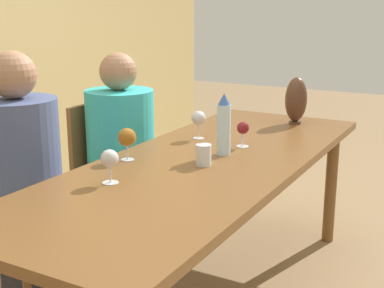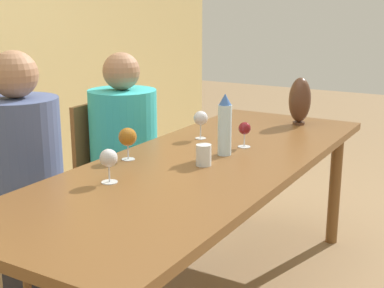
{
  "view_description": "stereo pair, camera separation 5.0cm",
  "coord_description": "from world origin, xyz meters",
  "px_view_note": "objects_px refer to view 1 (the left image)",
  "views": [
    {
      "loc": [
        -2.06,
        -1.09,
        1.43
      ],
      "look_at": [
        -0.12,
        0.0,
        0.85
      ],
      "focal_mm": 50.0,
      "sensor_mm": 36.0,
      "label": 1
    },
    {
      "loc": [
        -2.04,
        -1.13,
        1.43
      ],
      "look_at": [
        -0.12,
        0.0,
        0.85
      ],
      "focal_mm": 50.0,
      "sensor_mm": 36.0,
      "label": 2
    }
  ],
  "objects_px": {
    "wine_glass_2": "(110,159)",
    "person_near": "(24,181)",
    "water_bottle": "(224,125)",
    "water_tumbler": "(204,155)",
    "wine_glass_3": "(199,119)",
    "wine_glass_1": "(243,129)",
    "chair_near": "(14,215)",
    "vase": "(296,100)",
    "chair_far": "(112,173)",
    "wine_glass_0": "(127,138)",
    "person_far": "(123,151)"
  },
  "relations": [
    {
      "from": "wine_glass_2",
      "to": "person_near",
      "type": "xyz_separation_m",
      "value": [
        0.04,
        0.52,
        -0.19
      ]
    },
    {
      "from": "water_bottle",
      "to": "water_tumbler",
      "type": "distance_m",
      "value": 0.22
    },
    {
      "from": "wine_glass_3",
      "to": "wine_glass_1",
      "type": "bearing_deg",
      "value": -98.28
    },
    {
      "from": "chair_near",
      "to": "vase",
      "type": "bearing_deg",
      "value": -33.11
    },
    {
      "from": "wine_glass_3",
      "to": "wine_glass_2",
      "type": "bearing_deg",
      "value": -176.96
    },
    {
      "from": "person_near",
      "to": "chair_near",
      "type": "bearing_deg",
      "value": 90.0
    },
    {
      "from": "water_bottle",
      "to": "wine_glass_1",
      "type": "bearing_deg",
      "value": -6.78
    },
    {
      "from": "chair_far",
      "to": "person_near",
      "type": "xyz_separation_m",
      "value": [
        -0.75,
        -0.08,
        0.18
      ]
    },
    {
      "from": "water_tumbler",
      "to": "wine_glass_0",
      "type": "bearing_deg",
      "value": 105.66
    },
    {
      "from": "water_bottle",
      "to": "wine_glass_1",
      "type": "height_order",
      "value": "water_bottle"
    },
    {
      "from": "wine_glass_2",
      "to": "vase",
      "type": "bearing_deg",
      "value": -11.46
    },
    {
      "from": "water_bottle",
      "to": "chair_near",
      "type": "xyz_separation_m",
      "value": [
        -0.56,
        0.81,
        -0.41
      ]
    },
    {
      "from": "water_bottle",
      "to": "wine_glass_1",
      "type": "relative_size",
      "value": 2.3
    },
    {
      "from": "vase",
      "to": "wine_glass_0",
      "type": "relative_size",
      "value": 1.86
    },
    {
      "from": "wine_glass_1",
      "to": "person_near",
      "type": "bearing_deg",
      "value": 134.21
    },
    {
      "from": "water_tumbler",
      "to": "person_far",
      "type": "xyz_separation_m",
      "value": [
        0.39,
        0.73,
        -0.17
      ]
    },
    {
      "from": "vase",
      "to": "chair_far",
      "type": "bearing_deg",
      "value": 124.69
    },
    {
      "from": "water_tumbler",
      "to": "person_far",
      "type": "bearing_deg",
      "value": 61.73
    },
    {
      "from": "wine_glass_2",
      "to": "person_near",
      "type": "distance_m",
      "value": 0.56
    },
    {
      "from": "chair_far",
      "to": "person_near",
      "type": "height_order",
      "value": "person_near"
    },
    {
      "from": "vase",
      "to": "chair_far",
      "type": "xyz_separation_m",
      "value": [
        -0.61,
        0.89,
        -0.41
      ]
    },
    {
      "from": "wine_glass_3",
      "to": "person_near",
      "type": "relative_size",
      "value": 0.12
    },
    {
      "from": "chair_far",
      "to": "water_bottle",
      "type": "bearing_deg",
      "value": -103.31
    },
    {
      "from": "wine_glass_1",
      "to": "chair_near",
      "type": "relative_size",
      "value": 0.14
    },
    {
      "from": "water_bottle",
      "to": "wine_glass_3",
      "type": "distance_m",
      "value": 0.33
    },
    {
      "from": "water_bottle",
      "to": "water_tumbler",
      "type": "relative_size",
      "value": 3.08
    },
    {
      "from": "chair_far",
      "to": "wine_glass_1",
      "type": "bearing_deg",
      "value": -91.22
    },
    {
      "from": "chair_near",
      "to": "wine_glass_1",
      "type": "bearing_deg",
      "value": -48.78
    },
    {
      "from": "water_tumbler",
      "to": "wine_glass_2",
      "type": "bearing_deg",
      "value": 152.14
    },
    {
      "from": "chair_near",
      "to": "wine_glass_3",
      "type": "bearing_deg",
      "value": -36.18
    },
    {
      "from": "wine_glass_1",
      "to": "wine_glass_2",
      "type": "distance_m",
      "value": 0.8
    },
    {
      "from": "water_bottle",
      "to": "person_near",
      "type": "height_order",
      "value": "person_near"
    },
    {
      "from": "water_bottle",
      "to": "chair_near",
      "type": "height_order",
      "value": "water_bottle"
    },
    {
      "from": "water_tumbler",
      "to": "wine_glass_0",
      "type": "relative_size",
      "value": 0.63
    },
    {
      "from": "wine_glass_1",
      "to": "wine_glass_2",
      "type": "xyz_separation_m",
      "value": [
        -0.77,
        0.23,
        0.01
      ]
    },
    {
      "from": "wine_glass_2",
      "to": "chair_far",
      "type": "xyz_separation_m",
      "value": [
        0.78,
        0.6,
        -0.37
      ]
    },
    {
      "from": "chair_near",
      "to": "wine_glass_2",
      "type": "bearing_deg",
      "value": -93.4
    },
    {
      "from": "wine_glass_0",
      "to": "chair_far",
      "type": "xyz_separation_m",
      "value": [
        0.49,
        0.47,
        -0.38
      ]
    },
    {
      "from": "vase",
      "to": "wine_glass_3",
      "type": "distance_m",
      "value": 0.68
    },
    {
      "from": "person_far",
      "to": "wine_glass_0",
      "type": "bearing_deg",
      "value": -141.41
    },
    {
      "from": "wine_glass_2",
      "to": "chair_far",
      "type": "bearing_deg",
      "value": 37.69
    },
    {
      "from": "wine_glass_2",
      "to": "water_bottle",
      "type": "bearing_deg",
      "value": -19.29
    },
    {
      "from": "wine_glass_0",
      "to": "wine_glass_1",
      "type": "distance_m",
      "value": 0.59
    },
    {
      "from": "water_tumbler",
      "to": "wine_glass_3",
      "type": "relative_size",
      "value": 0.64
    },
    {
      "from": "person_near",
      "to": "person_far",
      "type": "relative_size",
      "value": 1.05
    },
    {
      "from": "water_bottle",
      "to": "wine_glass_2",
      "type": "xyz_separation_m",
      "value": [
        -0.59,
        0.21,
        -0.04
      ]
    },
    {
      "from": "wine_glass_0",
      "to": "wine_glass_1",
      "type": "bearing_deg",
      "value": -37.51
    },
    {
      "from": "wine_glass_0",
      "to": "vase",
      "type": "bearing_deg",
      "value": -20.67
    },
    {
      "from": "water_bottle",
      "to": "chair_far",
      "type": "height_order",
      "value": "water_bottle"
    },
    {
      "from": "chair_far",
      "to": "person_far",
      "type": "distance_m",
      "value": 0.17
    }
  ]
}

